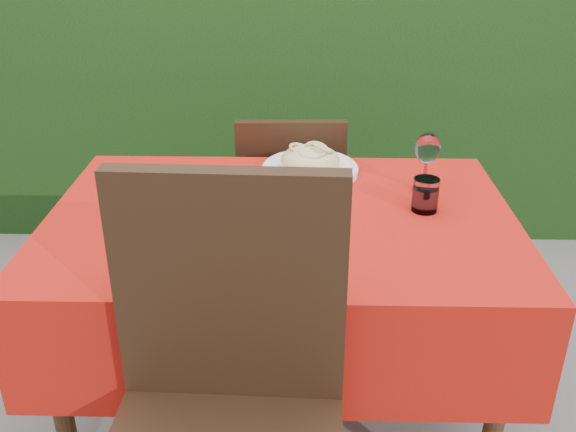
{
  "coord_description": "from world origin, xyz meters",
  "views": [
    {
      "loc": [
        0.05,
        -1.55,
        1.51
      ],
      "look_at": [
        0.02,
        -0.05,
        0.77
      ],
      "focal_mm": 40.0,
      "sensor_mm": 36.0,
      "label": 1
    }
  ],
  "objects_px": {
    "chair_near": "(225,401)",
    "pasta_plate": "(310,164)",
    "pizza_plate": "(255,218)",
    "wine_glass": "(427,151)",
    "fork": "(180,224)",
    "steel_ramekin": "(124,180)",
    "water_glass": "(425,196)",
    "chair_far": "(290,206)"
  },
  "relations": [
    {
      "from": "pasta_plate",
      "to": "steel_ramekin",
      "type": "bearing_deg",
      "value": -169.82
    },
    {
      "from": "pizza_plate",
      "to": "fork",
      "type": "relative_size",
      "value": 1.9
    },
    {
      "from": "fork",
      "to": "steel_ramekin",
      "type": "bearing_deg",
      "value": 114.9
    },
    {
      "from": "water_glass",
      "to": "fork",
      "type": "distance_m",
      "value": 0.66
    },
    {
      "from": "pasta_plate",
      "to": "water_glass",
      "type": "bearing_deg",
      "value": -40.01
    },
    {
      "from": "pizza_plate",
      "to": "pasta_plate",
      "type": "height_order",
      "value": "pasta_plate"
    },
    {
      "from": "pizza_plate",
      "to": "steel_ramekin",
      "type": "height_order",
      "value": "pizza_plate"
    },
    {
      "from": "chair_far",
      "to": "fork",
      "type": "bearing_deg",
      "value": 65.91
    },
    {
      "from": "steel_ramekin",
      "to": "pizza_plate",
      "type": "bearing_deg",
      "value": -33.8
    },
    {
      "from": "chair_near",
      "to": "steel_ramekin",
      "type": "distance_m",
      "value": 0.86
    },
    {
      "from": "pasta_plate",
      "to": "fork",
      "type": "relative_size",
      "value": 1.72
    },
    {
      "from": "pizza_plate",
      "to": "wine_glass",
      "type": "distance_m",
      "value": 0.54
    },
    {
      "from": "chair_far",
      "to": "water_glass",
      "type": "relative_size",
      "value": 9.07
    },
    {
      "from": "chair_near",
      "to": "fork",
      "type": "bearing_deg",
      "value": 110.6
    },
    {
      "from": "chair_near",
      "to": "chair_far",
      "type": "xyz_separation_m",
      "value": [
        0.11,
        1.18,
        -0.12
      ]
    },
    {
      "from": "wine_glass",
      "to": "fork",
      "type": "relative_size",
      "value": 1.02
    },
    {
      "from": "pasta_plate",
      "to": "wine_glass",
      "type": "height_order",
      "value": "wine_glass"
    },
    {
      "from": "water_glass",
      "to": "fork",
      "type": "height_order",
      "value": "water_glass"
    },
    {
      "from": "pizza_plate",
      "to": "wine_glass",
      "type": "xyz_separation_m",
      "value": [
        0.47,
        0.25,
        0.1
      ]
    },
    {
      "from": "pizza_plate",
      "to": "pasta_plate",
      "type": "bearing_deg",
      "value": 69.06
    },
    {
      "from": "chair_near",
      "to": "wine_glass",
      "type": "distance_m",
      "value": 0.93
    },
    {
      "from": "chair_near",
      "to": "pizza_plate",
      "type": "bearing_deg",
      "value": 88.33
    },
    {
      "from": "water_glass",
      "to": "fork",
      "type": "xyz_separation_m",
      "value": [
        -0.65,
        -0.1,
        -0.04
      ]
    },
    {
      "from": "chair_near",
      "to": "pasta_plate",
      "type": "bearing_deg",
      "value": 80.54
    },
    {
      "from": "pizza_plate",
      "to": "water_glass",
      "type": "relative_size",
      "value": 3.54
    },
    {
      "from": "chair_near",
      "to": "pizza_plate",
      "type": "distance_m",
      "value": 0.51
    },
    {
      "from": "wine_glass",
      "to": "steel_ramekin",
      "type": "relative_size",
      "value": 2.56
    },
    {
      "from": "chair_near",
      "to": "pizza_plate",
      "type": "height_order",
      "value": "chair_near"
    },
    {
      "from": "pasta_plate",
      "to": "water_glass",
      "type": "relative_size",
      "value": 3.21
    },
    {
      "from": "pasta_plate",
      "to": "wine_glass",
      "type": "bearing_deg",
      "value": -20.95
    },
    {
      "from": "chair_far",
      "to": "pasta_plate",
      "type": "bearing_deg",
      "value": 99.7
    },
    {
      "from": "fork",
      "to": "water_glass",
      "type": "bearing_deg",
      "value": -5.3
    },
    {
      "from": "chair_far",
      "to": "steel_ramekin",
      "type": "height_order",
      "value": "chair_far"
    },
    {
      "from": "pasta_plate",
      "to": "wine_glass",
      "type": "distance_m",
      "value": 0.37
    },
    {
      "from": "chair_far",
      "to": "pizza_plate",
      "type": "bearing_deg",
      "value": 81.63
    },
    {
      "from": "pasta_plate",
      "to": "water_glass",
      "type": "distance_m",
      "value": 0.4
    },
    {
      "from": "chair_far",
      "to": "wine_glass",
      "type": "distance_m",
      "value": 0.71
    },
    {
      "from": "pizza_plate",
      "to": "wine_glass",
      "type": "height_order",
      "value": "wine_glass"
    },
    {
      "from": "chair_near",
      "to": "chair_far",
      "type": "relative_size",
      "value": 1.26
    },
    {
      "from": "pasta_plate",
      "to": "pizza_plate",
      "type": "bearing_deg",
      "value": -110.94
    },
    {
      "from": "chair_near",
      "to": "pasta_plate",
      "type": "height_order",
      "value": "chair_near"
    },
    {
      "from": "chair_near",
      "to": "pasta_plate",
      "type": "xyz_separation_m",
      "value": [
        0.17,
        0.86,
        0.17
      ]
    }
  ]
}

